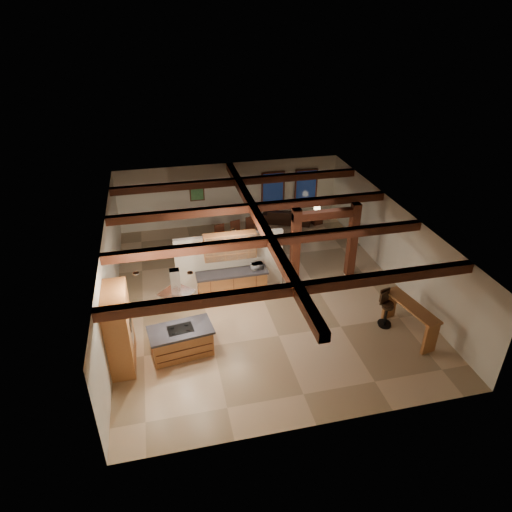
# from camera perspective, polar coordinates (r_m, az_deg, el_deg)

# --- Properties ---
(ground) EXTENTS (12.00, 12.00, 0.00)m
(ground) POSITION_cam_1_polar(r_m,az_deg,el_deg) (16.42, 0.56, -4.58)
(ground) COLOR tan
(ground) RESTS_ON ground
(room_walls) EXTENTS (12.00, 12.00, 12.00)m
(room_walls) POSITION_cam_1_polar(r_m,az_deg,el_deg) (15.49, 0.59, 0.88)
(room_walls) COLOR beige
(room_walls) RESTS_ON ground
(ceiling_beams) EXTENTS (10.00, 12.00, 0.28)m
(ceiling_beams) POSITION_cam_1_polar(r_m,az_deg,el_deg) (15.05, 0.61, 4.15)
(ceiling_beams) COLOR #3D190F
(ceiling_beams) RESTS_ON room_walls
(timber_posts) EXTENTS (2.50, 0.30, 2.90)m
(timber_posts) POSITION_cam_1_polar(r_m,az_deg,el_deg) (16.61, 8.61, 2.55)
(timber_posts) COLOR #3D190F
(timber_posts) RESTS_ON ground
(partition_wall) EXTENTS (3.80, 0.18, 2.20)m
(partition_wall) POSITION_cam_1_polar(r_m,az_deg,el_deg) (16.08, -3.30, -0.80)
(partition_wall) COLOR beige
(partition_wall) RESTS_ON ground
(pantry_cabinet) EXTENTS (0.67, 1.60, 2.40)m
(pantry_cabinet) POSITION_cam_1_polar(r_m,az_deg,el_deg) (13.38, -16.73, -8.74)
(pantry_cabinet) COLOR #9A6631
(pantry_cabinet) RESTS_ON ground
(back_counter) EXTENTS (2.50, 0.66, 0.94)m
(back_counter) POSITION_cam_1_polar(r_m,az_deg,el_deg) (16.08, -3.00, -3.40)
(back_counter) COLOR #9A6631
(back_counter) RESTS_ON ground
(upper_display_cabinet) EXTENTS (1.80, 0.36, 0.95)m
(upper_display_cabinet) POSITION_cam_1_polar(r_m,az_deg,el_deg) (15.55, -3.26, 1.24)
(upper_display_cabinet) COLOR #9A6631
(upper_display_cabinet) RESTS_ON partition_wall
(range_hood) EXTENTS (1.10, 1.10, 1.40)m
(range_hood) POSITION_cam_1_polar(r_m,az_deg,el_deg) (12.96, -9.77, -5.94)
(range_hood) COLOR silver
(range_hood) RESTS_ON room_walls
(back_windows) EXTENTS (2.70, 0.07, 1.70)m
(back_windows) POSITION_cam_1_polar(r_m,az_deg,el_deg) (21.49, 4.22, 8.45)
(back_windows) COLOR #3D190F
(back_windows) RESTS_ON room_walls
(framed_art) EXTENTS (0.65, 0.05, 0.85)m
(framed_art) POSITION_cam_1_polar(r_m,az_deg,el_deg) (20.64, -7.39, 7.96)
(framed_art) COLOR #3D190F
(framed_art) RESTS_ON room_walls
(recessed_cans) EXTENTS (3.16, 2.46, 0.03)m
(recessed_cans) POSITION_cam_1_polar(r_m,az_deg,el_deg) (12.96, -8.33, -0.11)
(recessed_cans) COLOR silver
(recessed_cans) RESTS_ON room_walls
(kitchen_island) EXTENTS (1.96, 1.22, 0.92)m
(kitchen_island) POSITION_cam_1_polar(r_m,az_deg,el_deg) (13.76, -9.30, -10.43)
(kitchen_island) COLOR #9A6631
(kitchen_island) RESTS_ON ground
(dining_table) EXTENTS (1.84, 1.34, 0.58)m
(dining_table) POSITION_cam_1_polar(r_m,az_deg,el_deg) (18.84, -1.84, 1.28)
(dining_table) COLOR #39170E
(dining_table) RESTS_ON ground
(sofa) EXTENTS (2.41, 1.69, 0.66)m
(sofa) POSITION_cam_1_polar(r_m,az_deg,el_deg) (21.48, 3.87, 5.05)
(sofa) COLOR black
(sofa) RESTS_ON ground
(microwave) EXTENTS (0.43, 0.32, 0.22)m
(microwave) POSITION_cam_1_polar(r_m,az_deg,el_deg) (15.93, 0.14, -1.28)
(microwave) COLOR silver
(microwave) RESTS_ON back_counter
(bar_counter) EXTENTS (0.90, 2.15, 1.09)m
(bar_counter) POSITION_cam_1_polar(r_m,az_deg,el_deg) (14.89, 18.72, -6.96)
(bar_counter) COLOR #9A6631
(bar_counter) RESTS_ON ground
(side_table) EXTENTS (0.53, 0.53, 0.56)m
(side_table) POSITION_cam_1_polar(r_m,az_deg,el_deg) (21.53, 7.56, 4.77)
(side_table) COLOR #3D190F
(side_table) RESTS_ON ground
(table_lamp) EXTENTS (0.31, 0.31, 0.36)m
(table_lamp) POSITION_cam_1_polar(r_m,az_deg,el_deg) (21.31, 7.66, 6.08)
(table_lamp) COLOR black
(table_lamp) RESTS_ON side_table
(bar_stool_a) EXTENTS (0.44, 0.46, 1.18)m
(bar_stool_a) POSITION_cam_1_polar(r_m,az_deg,el_deg) (15.13, 15.94, -6.47)
(bar_stool_a) COLOR black
(bar_stool_a) RESTS_ON ground
(bar_stool_b) EXTENTS (0.45, 0.46, 1.24)m
(bar_stool_b) POSITION_cam_1_polar(r_m,az_deg,el_deg) (15.20, 15.92, -6.16)
(bar_stool_b) COLOR black
(bar_stool_b) RESTS_ON ground
(dining_chairs) EXTENTS (2.38, 2.38, 1.24)m
(dining_chairs) POSITION_cam_1_polar(r_m,az_deg,el_deg) (18.68, -1.86, 2.20)
(dining_chairs) COLOR #3D190F
(dining_chairs) RESTS_ON ground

